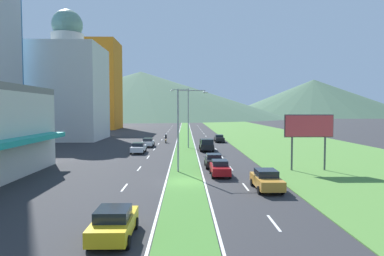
{
  "coord_description": "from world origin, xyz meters",
  "views": [
    {
      "loc": [
        0.0,
        -29.83,
        6.52
      ],
      "look_at": [
        1.34,
        35.35,
        2.96
      ],
      "focal_mm": 31.34,
      "sensor_mm": 36.0,
      "label": 1
    }
  ],
  "objects_px": {
    "car_1": "(220,168)",
    "car_6": "(266,180)",
    "car_5": "(214,160)",
    "street_lamp_near": "(182,124)",
    "car_2": "(139,148)",
    "billboard_roadside": "(309,129)",
    "car_4": "(219,138)",
    "car_3": "(148,142)",
    "motorcycle_rider": "(166,139)",
    "street_lamp_mid": "(186,114)",
    "pickup_truck_0": "(207,145)",
    "car_0": "(114,223)"
  },
  "relations": [
    {
      "from": "car_1",
      "to": "car_5",
      "type": "xyz_separation_m",
      "value": [
        -0.18,
        5.01,
        -0.02
      ]
    },
    {
      "from": "car_1",
      "to": "car_2",
      "type": "relative_size",
      "value": 0.89
    },
    {
      "from": "car_3",
      "to": "pickup_truck_0",
      "type": "height_order",
      "value": "pickup_truck_0"
    },
    {
      "from": "street_lamp_near",
      "to": "billboard_roadside",
      "type": "xyz_separation_m",
      "value": [
        13.52,
        0.55,
        -0.52
      ]
    },
    {
      "from": "billboard_roadside",
      "to": "car_1",
      "type": "height_order",
      "value": "billboard_roadside"
    },
    {
      "from": "car_5",
      "to": "billboard_roadside",
      "type": "bearing_deg",
      "value": 76.18
    },
    {
      "from": "billboard_roadside",
      "to": "motorcycle_rider",
      "type": "relative_size",
      "value": 3.01
    },
    {
      "from": "car_2",
      "to": "car_4",
      "type": "distance_m",
      "value": 22.02
    },
    {
      "from": "car_1",
      "to": "motorcycle_rider",
      "type": "relative_size",
      "value": 2.07
    },
    {
      "from": "street_lamp_near",
      "to": "motorcycle_rider",
      "type": "distance_m",
      "value": 31.6
    },
    {
      "from": "street_lamp_near",
      "to": "billboard_roadside",
      "type": "bearing_deg",
      "value": 2.33
    },
    {
      "from": "car_2",
      "to": "car_4",
      "type": "xyz_separation_m",
      "value": [
        13.91,
        17.06,
        -0.05
      ]
    },
    {
      "from": "car_4",
      "to": "motorcycle_rider",
      "type": "relative_size",
      "value": 2.24
    },
    {
      "from": "billboard_roadside",
      "to": "car_3",
      "type": "height_order",
      "value": "billboard_roadside"
    },
    {
      "from": "pickup_truck_0",
      "to": "car_0",
      "type": "bearing_deg",
      "value": -11.0
    },
    {
      "from": "car_6",
      "to": "pickup_truck_0",
      "type": "height_order",
      "value": "pickup_truck_0"
    },
    {
      "from": "car_4",
      "to": "car_6",
      "type": "distance_m",
      "value": 40.56
    },
    {
      "from": "billboard_roadside",
      "to": "car_6",
      "type": "bearing_deg",
      "value": -127.95
    },
    {
      "from": "car_4",
      "to": "pickup_truck_0",
      "type": "relative_size",
      "value": 0.83
    },
    {
      "from": "car_6",
      "to": "car_3",
      "type": "bearing_deg",
      "value": -157.71
    },
    {
      "from": "car_1",
      "to": "car_6",
      "type": "xyz_separation_m",
      "value": [
        3.2,
        -5.81,
        0.04
      ]
    },
    {
      "from": "street_lamp_near",
      "to": "car_4",
      "type": "relative_size",
      "value": 1.93
    },
    {
      "from": "street_lamp_near",
      "to": "car_4",
      "type": "height_order",
      "value": "street_lamp_near"
    },
    {
      "from": "car_0",
      "to": "car_3",
      "type": "xyz_separation_m",
      "value": [
        -2.96,
        42.33,
        -0.03
      ]
    },
    {
      "from": "billboard_roadside",
      "to": "pickup_truck_0",
      "type": "xyz_separation_m",
      "value": [
        -9.78,
        17.42,
        -3.54
      ]
    },
    {
      "from": "car_3",
      "to": "car_6",
      "type": "xyz_separation_m",
      "value": [
        13.19,
        -32.17,
        0.04
      ]
    },
    {
      "from": "car_4",
      "to": "street_lamp_near",
      "type": "bearing_deg",
      "value": -12.48
    },
    {
      "from": "car_1",
      "to": "car_5",
      "type": "bearing_deg",
      "value": -178.0
    },
    {
      "from": "car_4",
      "to": "motorcycle_rider",
      "type": "xyz_separation_m",
      "value": [
        -10.7,
        -1.6,
        -0.0
      ]
    },
    {
      "from": "car_2",
      "to": "pickup_truck_0",
      "type": "distance_m",
      "value": 10.67
    },
    {
      "from": "car_4",
      "to": "car_6",
      "type": "bearing_deg",
      "value": -0.37
    },
    {
      "from": "car_5",
      "to": "car_6",
      "type": "xyz_separation_m",
      "value": [
        3.37,
        -10.83,
        0.06
      ]
    },
    {
      "from": "street_lamp_mid",
      "to": "billboard_roadside",
      "type": "relative_size",
      "value": 1.68
    },
    {
      "from": "car_3",
      "to": "car_4",
      "type": "relative_size",
      "value": 0.95
    },
    {
      "from": "car_3",
      "to": "car_5",
      "type": "relative_size",
      "value": 1.0
    },
    {
      "from": "car_3",
      "to": "car_6",
      "type": "height_order",
      "value": "car_6"
    },
    {
      "from": "pickup_truck_0",
      "to": "car_4",
      "type": "bearing_deg",
      "value": 166.65
    },
    {
      "from": "car_2",
      "to": "car_3",
      "type": "bearing_deg",
      "value": -3.03
    },
    {
      "from": "street_lamp_near",
      "to": "car_2",
      "type": "bearing_deg",
      "value": 113.08
    },
    {
      "from": "car_1",
      "to": "motorcycle_rider",
      "type": "bearing_deg",
      "value": -167.69
    },
    {
      "from": "car_3",
      "to": "car_4",
      "type": "bearing_deg",
      "value": -58.07
    },
    {
      "from": "street_lamp_mid",
      "to": "car_6",
      "type": "distance_m",
      "value": 31.05
    },
    {
      "from": "car_2",
      "to": "pickup_truck_0",
      "type": "xyz_separation_m",
      "value": [
        10.41,
        2.32,
        0.18
      ]
    },
    {
      "from": "street_lamp_near",
      "to": "car_1",
      "type": "relative_size",
      "value": 2.09
    },
    {
      "from": "billboard_roadside",
      "to": "car_4",
      "type": "relative_size",
      "value": 1.34
    },
    {
      "from": "car_2",
      "to": "car_5",
      "type": "xyz_separation_m",
      "value": [
        10.28,
        -12.67,
        -0.04
      ]
    },
    {
      "from": "car_1",
      "to": "car_3",
      "type": "distance_m",
      "value": 28.19
    },
    {
      "from": "street_lamp_near",
      "to": "car_2",
      "type": "height_order",
      "value": "street_lamp_near"
    },
    {
      "from": "billboard_roadside",
      "to": "car_5",
      "type": "height_order",
      "value": "billboard_roadside"
    },
    {
      "from": "street_lamp_mid",
      "to": "car_4",
      "type": "bearing_deg",
      "value": 57.8
    }
  ]
}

